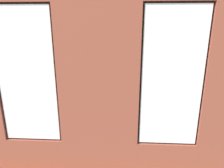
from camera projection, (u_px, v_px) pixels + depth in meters
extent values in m
cube|color=brown|center=(110.00, 112.00, 6.29)|extent=(6.58, 6.17, 0.10)
cube|color=brown|center=(98.00, 83.00, 3.22)|extent=(1.32, 0.16, 3.34)
cube|color=brown|center=(165.00, 158.00, 3.54)|extent=(1.00, 0.16, 0.62)
cube|color=white|center=(172.00, 80.00, 3.09)|extent=(0.94, 0.03, 2.22)
cube|color=#38281E|center=(171.00, 79.00, 3.15)|extent=(1.00, 0.04, 2.28)
cube|color=brown|center=(37.00, 153.00, 3.67)|extent=(1.00, 0.16, 0.62)
cube|color=white|center=(27.00, 78.00, 3.22)|extent=(0.94, 0.03, 2.22)
cube|color=#38281E|center=(28.00, 77.00, 3.28)|extent=(1.00, 0.04, 2.28)
cube|color=tan|center=(100.00, 139.00, 3.62)|extent=(3.51, 0.24, 0.06)
cube|color=black|center=(98.00, 53.00, 3.17)|extent=(0.44, 0.03, 0.54)
cube|color=orange|center=(99.00, 53.00, 3.19)|extent=(0.38, 0.01, 0.48)
cube|color=silver|center=(8.00, 58.00, 5.78)|extent=(0.10, 5.17, 3.34)
cube|color=black|center=(83.00, 138.00, 4.33)|extent=(2.01, 0.85, 0.42)
cube|color=black|center=(79.00, 129.00, 3.90)|extent=(2.01, 0.24, 0.38)
cube|color=black|center=(125.00, 127.00, 4.19)|extent=(0.22, 0.85, 0.24)
cube|color=black|center=(41.00, 124.00, 4.29)|extent=(0.22, 0.85, 0.24)
cube|color=black|center=(101.00, 127.00, 4.27)|extent=(0.72, 0.65, 0.12)
cube|color=black|center=(65.00, 126.00, 4.31)|extent=(0.72, 0.65, 0.12)
cube|color=black|center=(186.00, 110.00, 5.78)|extent=(0.94, 1.79, 0.42)
cube|color=black|center=(199.00, 97.00, 5.67)|extent=(0.33, 1.76, 0.38)
cube|color=black|center=(179.00, 92.00, 6.43)|extent=(0.86, 0.26, 0.24)
cube|color=black|center=(198.00, 111.00, 4.96)|extent=(0.86, 0.26, 0.24)
cube|color=black|center=(182.00, 97.00, 6.02)|extent=(0.68, 0.64, 0.12)
cube|color=black|center=(190.00, 106.00, 5.39)|extent=(0.68, 0.64, 0.12)
cube|color=tan|center=(120.00, 95.00, 6.53)|extent=(1.51, 0.73, 0.04)
cube|color=tan|center=(140.00, 98.00, 6.85)|extent=(0.07, 0.07, 0.37)
cube|color=tan|center=(100.00, 97.00, 6.92)|extent=(0.07, 0.07, 0.37)
cube|color=tan|center=(142.00, 104.00, 6.26)|extent=(0.07, 0.07, 0.37)
cube|color=tan|center=(97.00, 103.00, 6.34)|extent=(0.07, 0.07, 0.37)
cylinder|color=#B23D38|center=(132.00, 92.00, 6.61)|extent=(0.08, 0.08, 0.10)
cylinder|color=#B7333D|center=(106.00, 93.00, 6.43)|extent=(0.08, 0.08, 0.13)
cylinder|color=beige|center=(120.00, 93.00, 6.52)|extent=(0.10, 0.10, 0.08)
sphere|color=#337F38|center=(120.00, 90.00, 6.49)|extent=(0.12, 0.12, 0.12)
cube|color=#B2B2B7|center=(123.00, 95.00, 6.41)|extent=(0.18, 0.10, 0.02)
cube|color=black|center=(30.00, 98.00, 6.53)|extent=(1.14, 0.42, 0.59)
cube|color=black|center=(29.00, 88.00, 6.44)|extent=(0.53, 0.20, 0.05)
cube|color=black|center=(29.00, 87.00, 6.42)|extent=(0.06, 0.04, 0.06)
cube|color=black|center=(27.00, 75.00, 6.31)|extent=(1.20, 0.04, 0.70)
cube|color=black|center=(28.00, 75.00, 6.34)|extent=(1.15, 0.01, 0.65)
cylinder|color=olive|center=(115.00, 87.00, 8.19)|extent=(0.46, 0.46, 0.28)
ellipsoid|color=silver|center=(115.00, 79.00, 8.10)|extent=(1.03, 1.03, 0.41)
ellipsoid|color=navy|center=(113.00, 77.00, 8.07)|extent=(0.44, 0.44, 0.18)
cylinder|color=brown|center=(13.00, 143.00, 4.28)|extent=(0.30, 0.30, 0.30)
cylinder|color=brown|center=(11.00, 126.00, 4.17)|extent=(0.05, 0.05, 0.48)
cone|color=#286B2D|center=(0.00, 108.00, 3.94)|extent=(0.31, 0.35, 0.50)
cone|color=#286B2D|center=(7.00, 108.00, 3.92)|extent=(0.26, 0.37, 0.50)
cone|color=#286B2D|center=(17.00, 108.00, 4.04)|extent=(0.47, 0.12, 0.43)
cone|color=#286B2D|center=(15.00, 104.00, 4.18)|extent=(0.27, 0.41, 0.48)
cone|color=#286B2D|center=(6.00, 105.00, 4.22)|extent=(0.39, 0.44, 0.40)
cylinder|color=gray|center=(136.00, 96.00, 7.28)|extent=(0.16, 0.16, 0.17)
cylinder|color=brown|center=(136.00, 93.00, 7.24)|extent=(0.02, 0.02, 0.11)
ellipsoid|color=#3D8E42|center=(137.00, 87.00, 7.18)|extent=(0.36, 0.36, 0.34)
cylinder|color=#9E5638|center=(165.00, 98.00, 7.11)|extent=(0.14, 0.14, 0.15)
cylinder|color=brown|center=(165.00, 95.00, 7.07)|extent=(0.02, 0.02, 0.09)
ellipsoid|color=#286B2D|center=(165.00, 91.00, 7.03)|extent=(0.30, 0.30, 0.20)
cylinder|color=beige|center=(173.00, 88.00, 8.10)|extent=(0.23, 0.23, 0.28)
cylinder|color=brown|center=(174.00, 83.00, 8.04)|extent=(0.03, 0.03, 0.14)
ellipsoid|color=#1E5B28|center=(174.00, 78.00, 7.98)|extent=(0.40, 0.40, 0.27)
cylinder|color=#47423D|center=(223.00, 148.00, 4.03)|extent=(0.31, 0.31, 0.37)
cone|color=#286B2D|center=(218.00, 114.00, 3.79)|extent=(0.58, 0.24, 0.54)
cone|color=#286B2D|center=(220.00, 109.00, 4.00)|extent=(0.35, 0.54, 0.57)
cylinder|color=brown|center=(150.00, 144.00, 4.26)|extent=(0.24, 0.24, 0.28)
cylinder|color=brown|center=(151.00, 136.00, 4.21)|extent=(0.04, 0.04, 0.10)
ellipsoid|color=#337F38|center=(151.00, 126.00, 4.15)|extent=(0.43, 0.43, 0.36)
cylinder|color=beige|center=(57.00, 85.00, 8.31)|extent=(0.34, 0.34, 0.33)
cylinder|color=brown|center=(57.00, 77.00, 8.21)|extent=(0.06, 0.06, 0.38)
cone|color=#337F38|center=(53.00, 68.00, 8.12)|extent=(0.37, 0.17, 0.46)
cone|color=#337F38|center=(55.00, 70.00, 7.95)|extent=(0.21, 0.46, 0.40)
cone|color=#337F38|center=(60.00, 69.00, 8.09)|extent=(0.45, 0.19, 0.41)
cone|color=#337F38|center=(57.00, 68.00, 8.26)|extent=(0.21, 0.43, 0.43)
cylinder|color=gray|center=(33.00, 116.00, 5.56)|extent=(0.32, 0.32, 0.29)
cylinder|color=brown|center=(32.00, 105.00, 5.47)|extent=(0.06, 0.06, 0.34)
cone|color=#3D8E42|center=(24.00, 92.00, 5.39)|extent=(0.51, 0.19, 0.52)
cone|color=#3D8E42|center=(23.00, 94.00, 5.25)|extent=(0.47, 0.47, 0.52)
cone|color=#3D8E42|center=(30.00, 95.00, 5.19)|extent=(0.35, 0.54, 0.51)
cone|color=#3D8E42|center=(36.00, 93.00, 5.30)|extent=(0.52, 0.32, 0.52)
cone|color=#3D8E42|center=(39.00, 93.00, 5.43)|extent=(0.56, 0.33, 0.48)
cone|color=#3D8E42|center=(35.00, 90.00, 5.54)|extent=(0.31, 0.53, 0.52)
cone|color=#3D8E42|center=(30.00, 90.00, 5.51)|extent=(0.40, 0.49, 0.54)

